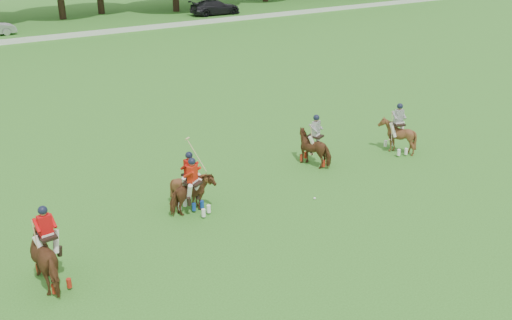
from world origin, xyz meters
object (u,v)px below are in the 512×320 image
car_right (215,7)px  polo_ball (315,198)px  polo_red_a (50,255)px  polo_red_b (193,194)px  polo_stripe_a (315,147)px  polo_stripe_b (397,135)px  polo_red_c (191,187)px

car_right → polo_ball: (-17.04, -39.81, -0.73)m
polo_red_a → polo_ball: 9.52m
polo_red_b → polo_stripe_a: bearing=11.2°
polo_red_b → polo_stripe_b: bearing=2.3°
polo_stripe_a → polo_red_c: bearing=-173.6°
car_right → polo_red_a: bearing=148.6°
polo_red_a → polo_red_c: bearing=21.7°
polo_red_b → polo_stripe_b: size_ratio=1.18×
polo_red_c → polo_stripe_b: polo_stripe_b is taller
polo_red_c → polo_ball: size_ratio=23.37×
car_right → polo_red_b: 43.93m
polo_red_b → polo_ball: 4.53m
polo_red_b → polo_ball: polo_red_b is taller
car_right → polo_ball: size_ratio=59.73×
polo_red_a → polo_stripe_b: (15.33, 2.00, -0.09)m
polo_red_a → polo_red_b: size_ratio=0.92×
polo_red_b → polo_red_c: polo_red_b is taller
polo_red_a → polo_stripe_b: polo_red_a is taller
polo_ball → polo_red_c: bearing=154.5°
polo_stripe_b → polo_stripe_a: bearing=167.9°
polo_red_a → polo_red_b: (5.23, 1.59, -0.16)m
polo_ball → polo_red_b: bearing=161.9°
polo_ball → car_right: bearing=66.8°
car_right → polo_stripe_b: 39.63m
polo_ball → polo_stripe_b: bearing=17.1°
car_right → polo_red_c: polo_red_c is taller
polo_stripe_a → polo_red_a: bearing=-166.2°
car_right → polo_stripe_b: (-11.19, -38.01, 0.02)m
polo_red_b → polo_stripe_a: size_ratio=1.21×
polo_red_a → polo_red_c: 5.80m
car_right → polo_red_a: (-26.52, -40.01, 0.12)m
polo_red_c → polo_ball: (4.10, -1.95, -0.69)m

